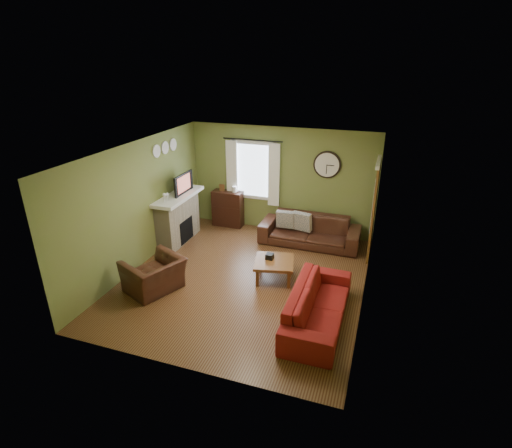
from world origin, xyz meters
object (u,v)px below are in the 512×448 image
(sofa_brown, at_px, (310,231))
(armchair, at_px, (154,275))
(sofa_red, at_px, (318,305))
(coffee_table, at_px, (274,270))
(bookshelf, at_px, (228,209))

(sofa_brown, distance_m, armchair, 3.77)
(sofa_brown, relative_size, armchair, 2.31)
(sofa_red, xyz_separation_m, coffee_table, (-1.08, 1.09, -0.12))
(bookshelf, relative_size, sofa_brown, 0.40)
(sofa_red, bearing_deg, coffee_table, 44.71)
(sofa_brown, xyz_separation_m, coffee_table, (-0.33, -1.81, -0.13))
(bookshelf, distance_m, armchair, 3.34)
(coffee_table, bearing_deg, armchair, -151.08)
(sofa_red, height_order, coffee_table, sofa_red)
(bookshelf, height_order, sofa_red, bookshelf)
(sofa_red, relative_size, coffee_table, 2.87)
(sofa_brown, relative_size, sofa_red, 1.06)
(bookshelf, distance_m, sofa_brown, 2.28)
(sofa_brown, bearing_deg, sofa_red, -75.54)
(coffee_table, bearing_deg, sofa_red, -45.29)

